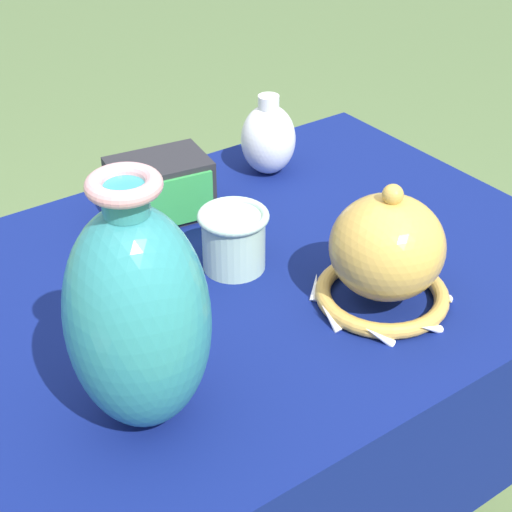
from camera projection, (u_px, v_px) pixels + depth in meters
The scene contains 7 objects.
display_table at pixel (189, 349), 1.14m from camera, with size 1.23×0.72×0.78m.
vase_tall_bulbous at pixel (138, 318), 0.84m from camera, with size 0.16×0.16×0.31m.
vase_dome_bell at pixel (386, 256), 1.06m from camera, with size 0.20×0.20×0.19m.
mosaic_tile_box at pixel (161, 189), 1.27m from camera, with size 0.17×0.13×0.10m.
cup_wide_celadon at pixel (234, 238), 1.15m from camera, with size 0.11×0.11×0.09m.
jar_round_porcelain at pixel (268, 138), 1.39m from camera, with size 0.10×0.10×0.15m.
wooden_crate at pixel (487, 345), 2.00m from camera, with size 0.39×0.26×0.27m.
Camera 1 is at (-0.43, -0.79, 1.45)m, focal length 55.00 mm.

